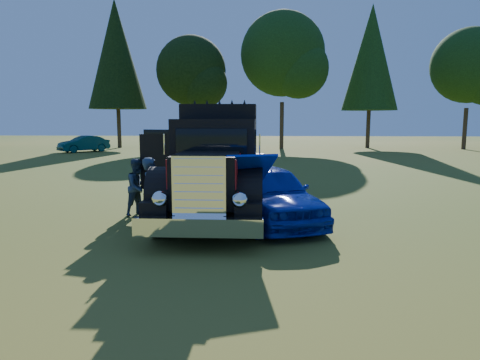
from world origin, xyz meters
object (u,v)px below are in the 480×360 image
at_px(spectator_near, 152,193).
at_px(distant_teal_car, 84,144).
at_px(hotrod_coupe, 268,193).
at_px(diamond_t_truck, 216,169).
at_px(spectator_far, 138,187).

xyz_separation_m(spectator_near, distant_teal_car, (-11.88, 24.04, -0.21)).
height_order(hotrod_coupe, spectator_near, hotrod_coupe).
bearing_deg(diamond_t_truck, hotrod_coupe, -23.54).
height_order(spectator_near, spectator_far, spectator_near).
xyz_separation_m(hotrod_coupe, spectator_far, (-3.50, 0.65, 0.03)).
bearing_deg(distant_teal_car, spectator_far, -21.41).
height_order(spectator_near, distant_teal_car, spectator_near).
bearing_deg(spectator_far, distant_teal_car, 63.58).
xyz_separation_m(hotrod_coupe, spectator_near, (-2.76, -0.77, 0.11)).
xyz_separation_m(diamond_t_truck, spectator_near, (-1.39, -1.37, -0.43)).
bearing_deg(spectator_near, distant_teal_car, 26.44).
bearing_deg(hotrod_coupe, spectator_far, 169.47).
height_order(diamond_t_truck, spectator_near, diamond_t_truck).
bearing_deg(distant_teal_car, diamond_t_truck, -17.28).
bearing_deg(spectator_far, spectator_near, -115.02).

